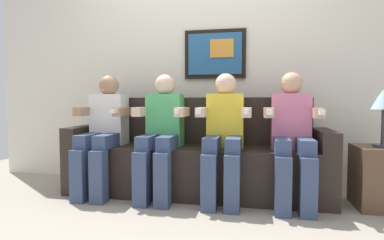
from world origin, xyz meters
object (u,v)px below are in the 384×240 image
Objects in this scene: person_left_center at (162,130)px; table_lamp at (384,102)px; person_right_center at (224,131)px; side_table_right at (381,177)px; person_rightmost at (292,132)px; couch at (196,160)px; person_leftmost at (104,129)px.

person_left_center is 1.83m from table_lamp.
person_left_center is 0.56m from person_right_center.
person_left_center is 2.22× the size of side_table_right.
person_right_center is at bearing 180.00° from person_rightmost.
person_right_center is at bearing -178.33° from table_lamp.
person_right_center is 1.31m from side_table_right.
person_left_center is at bearing 179.98° from person_rightmost.
person_left_center is 1.00× the size of person_rightmost.
person_rightmost is at bearing -11.36° from couch.
table_lamp reaches higher than side_table_right.
person_left_center reaches higher than side_table_right.
person_rightmost is (0.56, 0.00, 0.00)m from person_right_center.
person_right_center is at bearing -0.02° from person_leftmost.
couch is 0.90m from person_leftmost.
person_leftmost is 1.12m from person_right_center.
table_lamp is (2.37, 0.04, 0.25)m from person_leftmost.
person_rightmost reaches higher than couch.
table_lamp is (1.25, 0.04, 0.25)m from person_right_center.
person_leftmost is 1.00× the size of person_rightmost.
person_right_center is 2.22× the size of side_table_right.
couch is 2.15× the size of person_right_center.
person_left_center is at bearing -148.94° from couch.
person_right_center is 0.56m from person_rightmost.
side_table_right is (2.38, 0.06, -0.36)m from person_leftmost.
person_left_center is at bearing -178.86° from table_lamp.
person_rightmost is at bearing 0.00° from person_right_center.
couch is 0.91m from person_rightmost.
person_left_center is 1.86m from side_table_right.
person_rightmost reaches higher than side_table_right.
table_lamp reaches higher than couch.
person_left_center and person_rightmost have the same top height.
person_leftmost and person_rightmost have the same top height.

